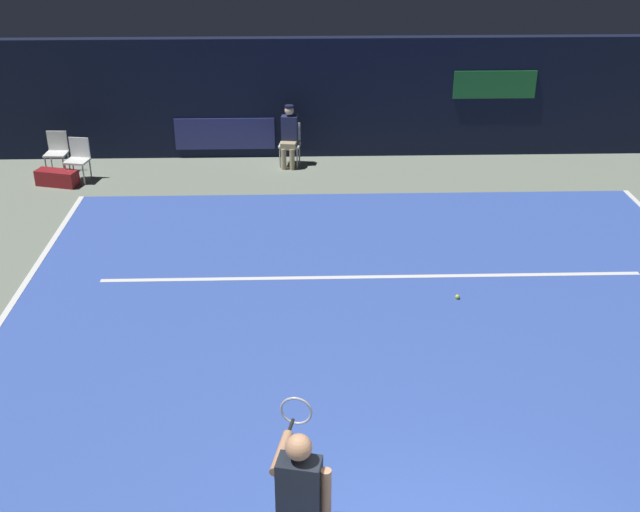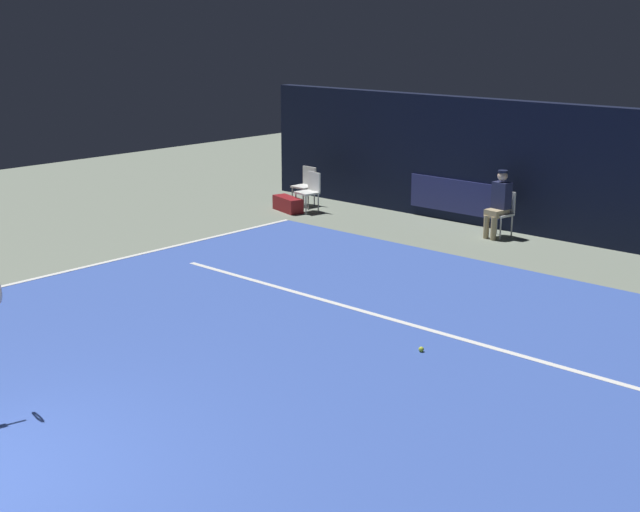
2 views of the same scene
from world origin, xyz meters
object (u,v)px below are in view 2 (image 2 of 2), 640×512
courtside_chair_near (306,184)px  equipment_bag (288,204)px  line_judge_on_chair (499,203)px  courtside_chair_far (310,190)px  tennis_ball (421,349)px

courtside_chair_near → equipment_bag: size_ratio=1.05×
line_judge_on_chair → courtside_chair_far: (-4.32, -0.77, -0.18)m
tennis_ball → equipment_bag: equipment_bag is taller
line_judge_on_chair → courtside_chair_near: (-4.88, -0.31, -0.18)m
courtside_chair_far → tennis_ball: bearing=-37.4°
courtside_chair_far → tennis_ball: (6.86, -5.25, -0.46)m
tennis_ball → line_judge_on_chair: bearing=112.8°
line_judge_on_chair → equipment_bag: size_ratio=1.57×
courtside_chair_near → equipment_bag: bearing=-77.9°
courtside_chair_far → equipment_bag: (-0.40, -0.29, -0.34)m
courtside_chair_near → tennis_ball: 9.37m
line_judge_on_chair → tennis_ball: bearing=-67.2°
tennis_ball → courtside_chair_near: bearing=142.4°
courtside_chair_near → tennis_ball: bearing=-37.6°
equipment_bag → tennis_ball: bearing=-18.6°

